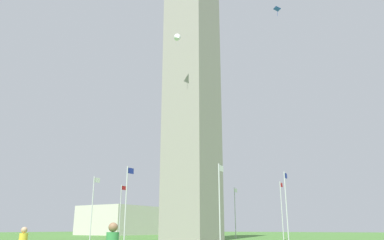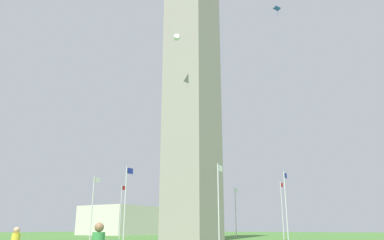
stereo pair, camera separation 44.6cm
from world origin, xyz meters
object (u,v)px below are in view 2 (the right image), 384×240
at_px(obelisk_monument, 192,44).
at_px(flagpole_sw, 219,199).
at_px(flagpole_s, 126,200).
at_px(distant_building, 129,221).
at_px(flagpole_w, 286,203).
at_px(flagpole_e, 121,209).
at_px(kite_white_delta, 178,38).
at_px(flagpole_se, 93,205).
at_px(flagpole_ne, 176,211).
at_px(kite_blue_diamond, 277,9).
at_px(flagpole_nw, 282,207).
at_px(flagpole_n, 236,210).

relative_size(obelisk_monument, flagpole_sw, 7.14).
distance_m(flagpole_s, distant_building, 60.90).
xyz_separation_m(flagpole_w, distant_building, (31.67, 54.32, -1.04)).
height_order(obelisk_monument, flagpole_sw, obelisk_monument).
xyz_separation_m(flagpole_e, flagpole_w, (-0.00, -27.21, 0.00)).
bearing_deg(flagpole_sw, kite_white_delta, 71.65).
distance_m(flagpole_se, kite_white_delta, 25.55).
distance_m(flagpole_e, flagpole_se, 10.41).
relative_size(flagpole_ne, flagpole_sw, 1.00).
bearing_deg(obelisk_monument, flagpole_ne, 44.83).
bearing_deg(kite_white_delta, kite_blue_diamond, -49.07).
relative_size(obelisk_monument, kite_blue_diamond, 43.47).
bearing_deg(flagpole_e, flagpole_nw, -67.50).
bearing_deg(kite_blue_diamond, kite_white_delta, 130.93).
xyz_separation_m(flagpole_se, flagpole_s, (-3.99, -9.62, 0.00)).
relative_size(flagpole_se, kite_blue_diamond, 6.09).
bearing_deg(flagpole_se, flagpole_ne, -0.00).
xyz_separation_m(flagpole_s, distant_building, (45.28, 40.71, -1.04)).
xyz_separation_m(flagpole_nw, distant_building, (22.05, 50.33, -1.04)).
height_order(kite_blue_diamond, distant_building, kite_blue_diamond).
bearing_deg(flagpole_sw, obelisk_monument, 45.17).
distance_m(flagpole_ne, kite_blue_diamond, 37.27).
bearing_deg(flagpole_se, kite_white_delta, -78.39).
height_order(flagpole_e, kite_blue_diamond, kite_blue_diamond).
relative_size(obelisk_monument, distant_building, 2.60).
bearing_deg(flagpole_sw, flagpole_se, 90.00).
height_order(obelisk_monument, kite_white_delta, obelisk_monument).
bearing_deg(flagpole_e, obelisk_monument, -90.24).
xyz_separation_m(flagpole_n, flagpole_sw, (-23.23, -9.62, 0.00)).
relative_size(obelisk_monument, flagpole_s, 7.14).
height_order(flagpole_s, kite_blue_diamond, kite_blue_diamond).
height_order(flagpole_se, flagpole_sw, same).
bearing_deg(flagpole_ne, flagpole_se, 180.00).
height_order(flagpole_w, kite_blue_diamond, kite_blue_diamond).
bearing_deg(flagpole_w, kite_white_delta, 122.33).
distance_m(flagpole_se, kite_blue_diamond, 38.54).
relative_size(flagpole_ne, kite_blue_diamond, 6.09).
bearing_deg(flagpole_e, flagpole_n, -45.00).
height_order(flagpole_e, kite_white_delta, kite_white_delta).
xyz_separation_m(kite_blue_diamond, kite_white_delta, (-9.68, 11.17, -5.91)).
bearing_deg(distant_building, flagpole_s, -138.04).
bearing_deg(flagpole_ne, kite_blue_diamond, -107.17).
relative_size(flagpole_n, flagpole_se, 1.00).
distance_m(flagpole_w, distant_building, 62.89).
bearing_deg(flagpole_s, flagpole_sw, -67.50).
relative_size(obelisk_monument, flagpole_se, 7.14).
bearing_deg(flagpole_nw, kite_white_delta, 156.34).
distance_m(flagpole_se, flagpole_w, 25.14).
bearing_deg(flagpole_e, flagpole_se, -157.50).
distance_m(obelisk_monument, flagpole_se, 28.81).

